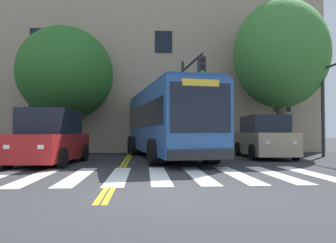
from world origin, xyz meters
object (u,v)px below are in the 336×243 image
Objects in this scene: traffic_light_near_corner at (334,90)px; traffic_light_overhead at (190,88)px; car_tan_far_lane at (264,138)px; street_tree_curbside_small at (66,74)px; car_black_behind_bus at (162,134)px; car_red_near_lane at (51,138)px; street_tree_curbside_large at (281,55)px; city_bus at (165,122)px.

traffic_light_near_corner is 7.24m from traffic_light_overhead.
street_tree_curbside_small is (-10.60, 2.64, 3.62)m from car_tan_far_lane.
car_red_near_lane is at bearing -112.08° from car_black_behind_bus.
traffic_light_overhead is (0.94, -9.80, 2.53)m from car_black_behind_bus.
street_tree_curbside_small is at bearing 163.77° from traffic_light_overhead.
car_red_near_lane is at bearing -83.01° from street_tree_curbside_small.
street_tree_curbside_large is (-1.62, 2.64, 2.39)m from traffic_light_near_corner.
traffic_light_overhead reaches higher than car_black_behind_bus.
street_tree_curbside_large is (6.44, -8.47, 4.71)m from car_black_behind_bus.
car_black_behind_bus is at bearing 87.75° from city_bus.
traffic_light_near_corner is (8.46, -0.90, 1.59)m from city_bus.
car_black_behind_bus is 11.64m from street_tree_curbside_large.
city_bus is 2.23× the size of car_red_near_lane.
car_red_near_lane is 0.57× the size of street_tree_curbside_large.
street_tree_curbside_small is (-5.92, -7.81, 3.54)m from car_black_behind_bus.
street_tree_curbside_large is at bearing 121.52° from traffic_light_near_corner.
car_tan_far_lane is at bearing -65.91° from car_black_behind_bus.
traffic_light_near_corner is at bearing 8.15° from car_red_near_lane.
city_bus is at bearing -92.25° from car_black_behind_bus.
traffic_light_near_corner is (8.06, -11.12, 2.32)m from car_black_behind_bus.
street_tree_curbside_large is at bearing 13.61° from traffic_light_overhead.
car_red_near_lane reaches higher than car_tan_far_lane.
car_tan_far_lane is 0.55× the size of street_tree_curbside_large.
traffic_light_overhead is at bearing 17.01° from city_bus.
car_black_behind_bus is 0.59× the size of street_tree_curbside_large.
traffic_light_overhead reaches higher than car_tan_far_lane.
city_bus is at bearing 177.34° from car_tan_far_lane.
city_bus is 5.14m from car_tan_far_lane.
street_tree_curbside_large is 1.23× the size of street_tree_curbside_small.
street_tree_curbside_small is (-5.52, 2.41, 2.81)m from city_bus.
car_black_behind_bus is at bearing 52.80° from street_tree_curbside_small.
car_red_near_lane is 13.68m from traffic_light_near_corner.
street_tree_curbside_large is at bearing 14.29° from city_bus.
city_bus is 8.10m from street_tree_curbside_large.
city_bus reaches higher than car_red_near_lane.
street_tree_curbside_small is (-13.98, 3.31, 1.22)m from traffic_light_near_corner.
street_tree_curbside_small reaches higher than car_tan_far_lane.
street_tree_curbside_large is (1.77, 1.98, 4.79)m from car_tan_far_lane.
street_tree_curbside_small is (-6.86, 2.00, 1.01)m from traffic_light_overhead.
traffic_light_overhead is at bearing -16.23° from street_tree_curbside_small.
city_bus is 2.14× the size of car_black_behind_bus.
street_tree_curbside_large is (5.50, 1.33, 2.18)m from traffic_light_overhead.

